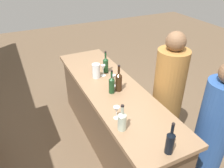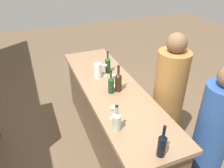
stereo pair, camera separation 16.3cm
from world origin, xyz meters
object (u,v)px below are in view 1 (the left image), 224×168
(wine_bottle_center_olive_green, at_px, (112,85))
(wine_bottle_second_left_clear_pale, at_px, (122,120))
(wine_glass_near_center, at_px, (103,68))
(wine_bottle_second_right_amber_brown, at_px, (119,81))
(wine_glass_near_left, at_px, (113,78))
(water_pitcher, at_px, (96,71))
(wine_bottle_leftmost_near_black, at_px, (170,142))
(person_left_guest, at_px, (213,131))
(person_center_guest, at_px, (167,99))
(wine_glass_near_right, at_px, (116,110))
(wine_bottle_rightmost_olive_green, at_px, (106,64))

(wine_bottle_center_olive_green, bearing_deg, wine_bottle_second_left_clear_pale, 163.03)
(wine_bottle_center_olive_green, xyz_separation_m, wine_glass_near_center, (0.43, -0.08, -0.00))
(wine_bottle_second_left_clear_pale, xyz_separation_m, wine_glass_near_center, (1.05, -0.27, 0.00))
(wine_bottle_second_right_amber_brown, distance_m, wine_glass_near_left, 0.12)
(wine_bottle_second_right_amber_brown, relative_size, water_pitcher, 1.73)
(water_pitcher, bearing_deg, wine_bottle_second_left_clear_pale, 170.97)
(wine_bottle_leftmost_near_black, xyz_separation_m, wine_bottle_second_left_clear_pale, (0.42, 0.22, -0.01))
(wine_bottle_second_left_clear_pale, height_order, wine_glass_near_center, wine_bottle_second_left_clear_pale)
(person_left_guest, relative_size, person_center_guest, 0.93)
(wine_bottle_second_left_clear_pale, height_order, wine_glass_near_right, wine_bottle_second_left_clear_pale)
(wine_glass_near_right, height_order, person_left_guest, person_left_guest)
(wine_bottle_second_right_amber_brown, xyz_separation_m, wine_bottle_rightmost_olive_green, (0.50, -0.06, -0.01))
(wine_glass_near_left, distance_m, person_center_guest, 0.74)
(wine_bottle_center_olive_green, relative_size, wine_bottle_second_right_amber_brown, 0.88)
(wine_bottle_leftmost_near_black, relative_size, wine_glass_near_center, 1.99)
(wine_bottle_second_left_clear_pale, xyz_separation_m, wine_bottle_rightmost_olive_green, (1.13, -0.34, 0.01))
(wine_bottle_rightmost_olive_green, relative_size, wine_glass_near_left, 2.01)
(wine_bottle_center_olive_green, relative_size, wine_glass_near_center, 1.87)
(wine_bottle_second_left_clear_pale, bearing_deg, wine_bottle_leftmost_near_black, -152.21)
(water_pitcher, relative_size, person_center_guest, 0.12)
(wine_bottle_center_olive_green, height_order, person_left_guest, person_left_guest)
(wine_glass_near_right, bearing_deg, wine_bottle_second_right_amber_brown, -29.50)
(wine_bottle_second_right_amber_brown, relative_size, person_center_guest, 0.21)
(wine_bottle_leftmost_near_black, relative_size, wine_bottle_second_right_amber_brown, 0.93)
(wine_bottle_rightmost_olive_green, xyz_separation_m, wine_glass_near_right, (-0.96, 0.31, -0.02))
(wine_glass_near_right, relative_size, water_pitcher, 0.72)
(wine_bottle_second_left_clear_pale, height_order, wine_glass_near_left, wine_bottle_second_left_clear_pale)
(wine_bottle_center_olive_green, xyz_separation_m, wine_bottle_second_right_amber_brown, (0.01, -0.10, 0.02))
(wine_glass_near_center, bearing_deg, water_pitcher, 94.42)
(wine_bottle_center_olive_green, distance_m, person_center_guest, 0.77)
(wine_bottle_center_olive_green, bearing_deg, wine_glass_near_right, 160.16)
(wine_bottle_second_left_clear_pale, relative_size, person_center_guest, 0.17)
(wine_bottle_center_olive_green, xyz_separation_m, wine_glass_near_right, (-0.45, 0.16, -0.01))
(wine_bottle_center_olive_green, bearing_deg, wine_glass_near_center, -10.56)
(wine_glass_near_center, bearing_deg, person_left_guest, -151.54)
(wine_bottle_second_right_amber_brown, distance_m, wine_bottle_rightmost_olive_green, 0.50)
(wine_glass_near_left, height_order, person_center_guest, person_center_guest)
(wine_bottle_second_left_clear_pale, bearing_deg, person_center_guest, -65.08)
(wine_glass_near_center, relative_size, wine_glass_near_right, 1.14)
(wine_glass_near_center, xyz_separation_m, water_pitcher, (-0.01, 0.10, -0.01))
(wine_bottle_rightmost_olive_green, height_order, water_pitcher, wine_bottle_rightmost_olive_green)
(wine_glass_near_center, height_order, person_left_guest, person_left_guest)
(wine_bottle_second_right_amber_brown, bearing_deg, wine_glass_near_right, 150.50)
(wine_glass_near_center, distance_m, wine_glass_near_right, 0.91)
(wine_bottle_center_olive_green, xyz_separation_m, wine_bottle_rightmost_olive_green, (0.51, -0.15, 0.01))
(wine_bottle_second_right_amber_brown, bearing_deg, wine_bottle_center_olive_green, 95.23)
(wine_bottle_leftmost_near_black, xyz_separation_m, person_center_guest, (0.83, -0.65, -0.28))
(wine_bottle_rightmost_olive_green, height_order, wine_glass_near_left, wine_bottle_rightmost_olive_green)
(water_pitcher, bearing_deg, wine_bottle_center_olive_green, -176.99)
(wine_bottle_second_left_clear_pale, distance_m, wine_glass_near_center, 1.08)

